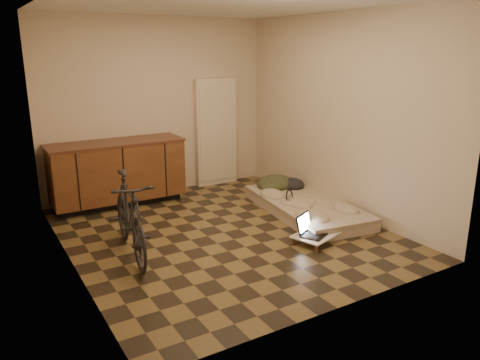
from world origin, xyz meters
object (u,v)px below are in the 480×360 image
futon (306,207)px  laptop (311,230)px  bicycle (129,212)px  lap_desk (317,234)px

futon → laptop: 1.00m
bicycle → futon: (2.45, 0.10, -0.40)m
bicycle → futon: size_ratio=0.73×
lap_desk → laptop: 0.10m
lap_desk → laptop: bearing=148.5°
futon → laptop: (-0.58, -0.81, 0.06)m
lap_desk → laptop: (-0.08, 0.02, 0.06)m
futon → lap_desk: bearing=-113.5°
futon → lap_desk: 0.98m
bicycle → lap_desk: 2.12m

